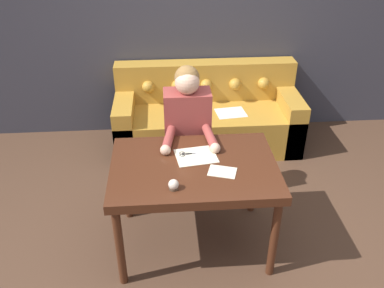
{
  "coord_description": "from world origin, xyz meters",
  "views": [
    {
      "loc": [
        -0.33,
        -2.33,
        2.43
      ],
      "look_at": [
        -0.14,
        0.19,
        0.86
      ],
      "focal_mm": 38.0,
      "sensor_mm": 36.0,
      "label": 1
    }
  ],
  "objects_px": {
    "scissors": "(189,154)",
    "dining_table": "(194,174)",
    "pin_cushion": "(174,185)",
    "couch": "(207,118)",
    "person": "(188,138)"
  },
  "relations": [
    {
      "from": "couch",
      "to": "scissors",
      "type": "relative_size",
      "value": 8.91
    },
    {
      "from": "scissors",
      "to": "dining_table",
      "type": "bearing_deg",
      "value": -78.57
    },
    {
      "from": "person",
      "to": "pin_cushion",
      "type": "height_order",
      "value": "person"
    },
    {
      "from": "scissors",
      "to": "pin_cushion",
      "type": "bearing_deg",
      "value": -107.23
    },
    {
      "from": "couch",
      "to": "pin_cushion",
      "type": "xyz_separation_m",
      "value": [
        -0.42,
        -1.82,
        0.48
      ]
    },
    {
      "from": "scissors",
      "to": "couch",
      "type": "bearing_deg",
      "value": 78.15
    },
    {
      "from": "dining_table",
      "to": "couch",
      "type": "bearing_deg",
      "value": 80.26
    },
    {
      "from": "couch",
      "to": "pin_cushion",
      "type": "relative_size",
      "value": 27.62
    },
    {
      "from": "dining_table",
      "to": "scissors",
      "type": "xyz_separation_m",
      "value": [
        -0.03,
        0.14,
        0.08
      ]
    },
    {
      "from": "couch",
      "to": "person",
      "type": "xyz_separation_m",
      "value": [
        -0.28,
        -0.98,
        0.33
      ]
    },
    {
      "from": "couch",
      "to": "pin_cushion",
      "type": "bearing_deg",
      "value": -103.08
    },
    {
      "from": "dining_table",
      "to": "pin_cushion",
      "type": "relative_size",
      "value": 16.84
    },
    {
      "from": "dining_table",
      "to": "pin_cushion",
      "type": "distance_m",
      "value": 0.33
    },
    {
      "from": "couch",
      "to": "scissors",
      "type": "xyz_separation_m",
      "value": [
        -0.29,
        -1.41,
        0.45
      ]
    },
    {
      "from": "person",
      "to": "scissors",
      "type": "height_order",
      "value": "person"
    }
  ]
}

